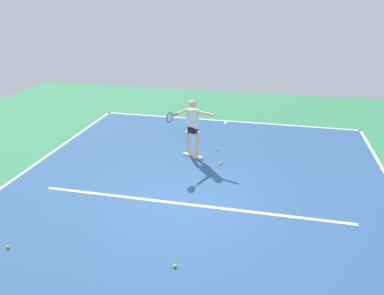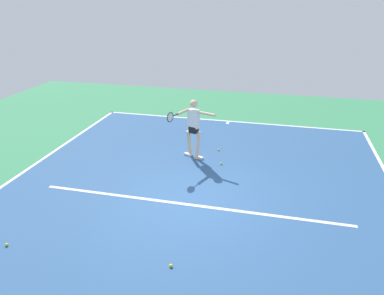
% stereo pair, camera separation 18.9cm
% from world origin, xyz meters
% --- Properties ---
extents(ground_plane, '(22.40, 22.40, 0.00)m').
position_xyz_m(ground_plane, '(0.00, 0.00, 0.00)').
color(ground_plane, '#388456').
extents(court_surface, '(10.24, 12.89, 0.00)m').
position_xyz_m(court_surface, '(0.00, 0.00, 0.00)').
color(court_surface, '#2D5484').
rests_on(court_surface, ground_plane).
extents(court_line_baseline_near, '(10.24, 0.10, 0.01)m').
position_xyz_m(court_line_baseline_near, '(0.00, -6.39, 0.00)').
color(court_line_baseline_near, white).
rests_on(court_line_baseline_near, ground_plane).
extents(court_line_sideline_right, '(0.10, 12.89, 0.01)m').
position_xyz_m(court_line_sideline_right, '(5.07, 0.00, 0.00)').
color(court_line_sideline_right, white).
rests_on(court_line_sideline_right, ground_plane).
extents(court_line_service, '(7.68, 0.10, 0.01)m').
position_xyz_m(court_line_service, '(0.00, 0.09, 0.00)').
color(court_line_service, white).
rests_on(court_line_service, ground_plane).
extents(court_line_centre_mark, '(0.10, 0.30, 0.01)m').
position_xyz_m(court_line_centre_mark, '(0.00, -6.19, 0.00)').
color(court_line_centre_mark, white).
rests_on(court_line_centre_mark, ground_plane).
extents(tennis_player, '(1.26, 1.14, 1.86)m').
position_xyz_m(tennis_player, '(0.56, -2.64, 1.08)').
color(tennis_player, beige).
rests_on(tennis_player, ground_plane).
extents(tennis_ball_by_baseline, '(0.07, 0.07, 0.07)m').
position_xyz_m(tennis_ball_by_baseline, '(-0.12, -3.35, 0.03)').
color(tennis_ball_by_baseline, '#C6E53D').
rests_on(tennis_ball_by_baseline, ground_plane).
extents(tennis_ball_near_player, '(0.07, 0.07, 0.07)m').
position_xyz_m(tennis_ball_near_player, '(-0.20, 2.31, 0.03)').
color(tennis_ball_near_player, yellow).
rests_on(tennis_ball_near_player, ground_plane).
extents(tennis_ball_far_corner, '(0.07, 0.07, 0.07)m').
position_xyz_m(tennis_ball_far_corner, '(-0.38, -2.33, 0.03)').
color(tennis_ball_far_corner, '#C6E53D').
rests_on(tennis_ball_far_corner, ground_plane).
extents(tennis_ball_by_sideline, '(0.07, 0.07, 0.07)m').
position_xyz_m(tennis_ball_by_sideline, '(3.23, 2.51, 0.03)').
color(tennis_ball_by_sideline, yellow).
rests_on(tennis_ball_by_sideline, ground_plane).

